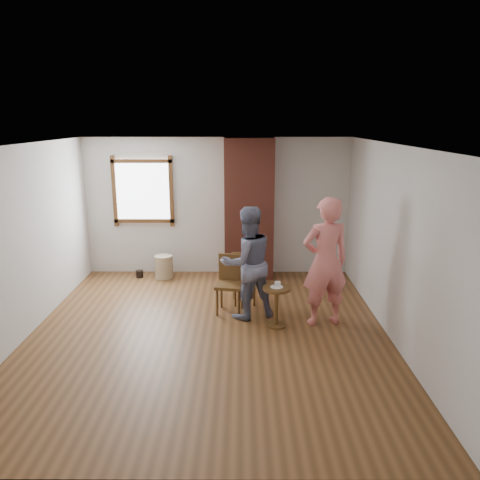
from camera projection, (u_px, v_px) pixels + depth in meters
name	position (u px, v px, depth m)	size (l,w,h in m)	color
ground	(209.00, 333.00, 6.56)	(5.50, 5.50, 0.00)	brown
room_shell	(206.00, 199.00, 6.70)	(5.04, 5.52, 2.62)	silver
brick_chimney	(249.00, 209.00, 8.65)	(0.90, 0.50, 2.60)	brown
stoneware_crock	(164.00, 267.00, 8.83)	(0.34, 0.34, 0.43)	tan
dark_pot	(140.00, 274.00, 8.87)	(0.14, 0.14, 0.14)	black
dining_chair_left	(231.00, 280.00, 7.24)	(0.47, 0.47, 0.89)	brown
dining_chair_right	(244.00, 275.00, 7.63)	(0.41, 0.41, 0.81)	brown
side_table	(276.00, 300.00, 6.70)	(0.40, 0.40, 0.60)	brown
cake_plate	(277.00, 287.00, 6.65)	(0.18, 0.18, 0.01)	white
cake_slice	(277.00, 285.00, 6.64)	(0.08, 0.07, 0.06)	white
man	(247.00, 263.00, 6.93)	(0.83, 0.64, 1.70)	#141538
person_pink	(325.00, 262.00, 6.66)	(0.69, 0.45, 1.89)	#EE7C77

